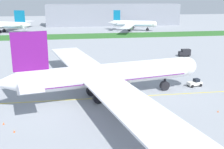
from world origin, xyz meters
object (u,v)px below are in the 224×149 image
at_px(traffic_cone_near_nose, 4,123).
at_px(traffic_cone_port_wing, 14,131).
at_px(pushback_tug, 195,83).
at_px(ground_crew_wingwalker_port, 173,138).
at_px(service_truck_baggage_loader, 185,53).
at_px(parked_airliner_far_right, 132,24).
at_px(airliner_foreground, 105,75).
at_px(traffic_cone_starboard_wing, 218,111).

bearing_deg(traffic_cone_near_nose, traffic_cone_port_wing, -55.58).
xyz_separation_m(pushback_tug, traffic_cone_near_nose, (-51.06, -18.54, -0.75)).
relative_size(ground_crew_wingwalker_port, service_truck_baggage_loader, 0.35).
relative_size(ground_crew_wingwalker_port, parked_airliner_far_right, 0.03).
height_order(airliner_foreground, service_truck_baggage_loader, airliner_foreground).
distance_m(ground_crew_wingwalker_port, traffic_cone_port_wing, 31.02).
relative_size(pushback_tug, traffic_cone_starboard_wing, 10.54).
bearing_deg(airliner_foreground, traffic_cone_starboard_wing, -28.55).
relative_size(airliner_foreground, traffic_cone_port_wing, 151.14).
relative_size(airliner_foreground, traffic_cone_near_nose, 151.14).
distance_m(traffic_cone_port_wing, service_truck_baggage_loader, 88.91).
relative_size(traffic_cone_starboard_wing, service_truck_baggage_loader, 0.12).
height_order(pushback_tug, parked_airliner_far_right, parked_airliner_far_right).
relative_size(service_truck_baggage_loader, parked_airliner_far_right, 0.09).
bearing_deg(ground_crew_wingwalker_port, traffic_cone_port_wing, 162.62).
xyz_separation_m(airliner_foreground, ground_crew_wingwalker_port, (9.12, -26.00, -5.17)).
bearing_deg(pushback_tug, airliner_foreground, -168.00).
bearing_deg(traffic_cone_port_wing, traffic_cone_near_nose, 124.42).
height_order(airliner_foreground, traffic_cone_near_nose, airliner_foreground).
bearing_deg(parked_airliner_far_right, service_truck_baggage_loader, -88.45).
height_order(service_truck_baggage_loader, parked_airliner_far_right, parked_airliner_far_right).
distance_m(service_truck_baggage_loader, parked_airliner_far_right, 93.57).
xyz_separation_m(traffic_cone_starboard_wing, service_truck_baggage_loader, (16.80, 60.41, 1.40)).
xyz_separation_m(pushback_tug, service_truck_baggage_loader, (13.82, 41.01, 0.65)).
relative_size(traffic_cone_near_nose, traffic_cone_starboard_wing, 1.00).
height_order(traffic_cone_starboard_wing, service_truck_baggage_loader, service_truck_baggage_loader).
height_order(ground_crew_wingwalker_port, traffic_cone_starboard_wing, ground_crew_wingwalker_port).
bearing_deg(traffic_cone_port_wing, ground_crew_wingwalker_port, -17.38).
height_order(ground_crew_wingwalker_port, traffic_cone_near_nose, ground_crew_wingwalker_port).
xyz_separation_m(pushback_tug, traffic_cone_port_wing, (-48.25, -22.64, -0.75)).
distance_m(pushback_tug, parked_airliner_far_right, 135.02).
xyz_separation_m(traffic_cone_near_nose, traffic_cone_starboard_wing, (48.08, -0.85, 0.00)).
xyz_separation_m(traffic_cone_near_nose, service_truck_baggage_loader, (64.88, 59.55, 1.40)).
distance_m(traffic_cone_starboard_wing, service_truck_baggage_loader, 62.72).
xyz_separation_m(traffic_cone_near_nose, traffic_cone_port_wing, (2.80, -4.09, 0.00)).
xyz_separation_m(traffic_cone_port_wing, parked_airliner_far_right, (59.55, 157.12, 4.76)).
height_order(airliner_foreground, pushback_tug, airliner_foreground).
bearing_deg(parked_airliner_far_right, ground_crew_wingwalker_port, -100.21).
bearing_deg(service_truck_baggage_loader, pushback_tug, -108.62).
height_order(pushback_tug, traffic_cone_near_nose, pushback_tug).
bearing_deg(service_truck_baggage_loader, traffic_cone_port_wing, -134.28).
bearing_deg(traffic_cone_starboard_wing, ground_crew_wingwalker_port, -141.43).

